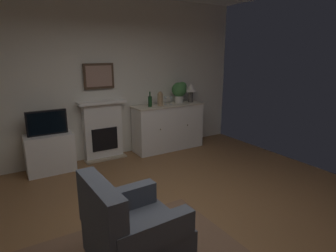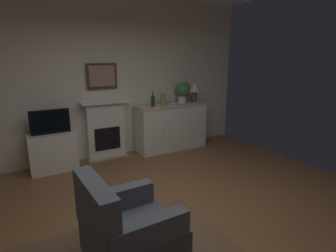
{
  "view_description": "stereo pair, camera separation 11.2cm",
  "coord_description": "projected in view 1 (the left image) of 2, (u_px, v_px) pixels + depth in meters",
  "views": [
    {
      "loc": [
        -1.65,
        -2.43,
        1.94
      ],
      "look_at": [
        0.25,
        0.68,
        1.0
      ],
      "focal_mm": 30.36,
      "sensor_mm": 36.0,
      "label": 1
    },
    {
      "loc": [
        -1.55,
        -2.49,
        1.94
      ],
      "look_at": [
        0.25,
        0.68,
        1.0
      ],
      "focal_mm": 30.36,
      "sensor_mm": 36.0,
      "label": 2
    }
  ],
  "objects": [
    {
      "name": "armchair",
      "position": [
        131.0,
        231.0,
        2.56
      ],
      "size": [
        0.84,
        0.81,
        0.92
      ],
      "color": "#474C56",
      "rests_on": "ground_plane"
    },
    {
      "name": "wine_glass_center",
      "position": [
        171.0,
        98.0,
        5.66
      ],
      "size": [
        0.07,
        0.07,
        0.16
      ],
      "color": "silver",
      "rests_on": "sideboard_cabinet"
    },
    {
      "name": "ground_plane",
      "position": [
        180.0,
        227.0,
        3.34
      ],
      "size": [
        5.95,
        5.42,
        0.1
      ],
      "primitive_type": "cube",
      "color": "brown",
      "rests_on": "ground"
    },
    {
      "name": "wall_rear",
      "position": [
        99.0,
        79.0,
        5.17
      ],
      "size": [
        5.95,
        0.06,
        2.94
      ],
      "primitive_type": "cube",
      "color": "silver",
      "rests_on": "ground_plane"
    },
    {
      "name": "framed_picture",
      "position": [
        99.0,
        76.0,
        5.07
      ],
      "size": [
        0.55,
        0.04,
        0.45
      ],
      "color": "#473323"
    },
    {
      "name": "tv_cabinet",
      "position": [
        50.0,
        153.0,
        4.71
      ],
      "size": [
        0.75,
        0.42,
        0.65
      ],
      "color": "white",
      "rests_on": "ground_plane"
    },
    {
      "name": "wine_glass_left",
      "position": [
        165.0,
        99.0,
        5.63
      ],
      "size": [
        0.07,
        0.07,
        0.16
      ],
      "color": "silver",
      "rests_on": "sideboard_cabinet"
    },
    {
      "name": "tv_set",
      "position": [
        47.0,
        123.0,
        4.56
      ],
      "size": [
        0.62,
        0.07,
        0.4
      ],
      "color": "black",
      "rests_on": "tv_cabinet"
    },
    {
      "name": "wine_bottle",
      "position": [
        150.0,
        101.0,
        5.43
      ],
      "size": [
        0.08,
        0.08,
        0.29
      ],
      "color": "#193F1E",
      "rests_on": "sideboard_cabinet"
    },
    {
      "name": "fireplace_unit",
      "position": [
        103.0,
        130.0,
        5.28
      ],
      "size": [
        0.87,
        0.3,
        1.1
      ],
      "color": "white",
      "rests_on": "ground_plane"
    },
    {
      "name": "sideboard_cabinet",
      "position": [
        168.0,
        127.0,
        5.82
      ],
      "size": [
        1.47,
        0.49,
        0.94
      ],
      "color": "white",
      "rests_on": "ground_plane"
    },
    {
      "name": "potted_plant_small",
      "position": [
        180.0,
        90.0,
        5.83
      ],
      "size": [
        0.3,
        0.3,
        0.43
      ],
      "color": "beige",
      "rests_on": "sideboard_cabinet"
    },
    {
      "name": "vase_decorative",
      "position": [
        160.0,
        99.0,
        5.52
      ],
      "size": [
        0.11,
        0.11,
        0.28
      ],
      "color": "#9E7F5B",
      "rests_on": "sideboard_cabinet"
    },
    {
      "name": "table_lamp",
      "position": [
        191.0,
        89.0,
        5.91
      ],
      "size": [
        0.26,
        0.26,
        0.4
      ],
      "color": "#4C4742",
      "rests_on": "sideboard_cabinet"
    }
  ]
}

